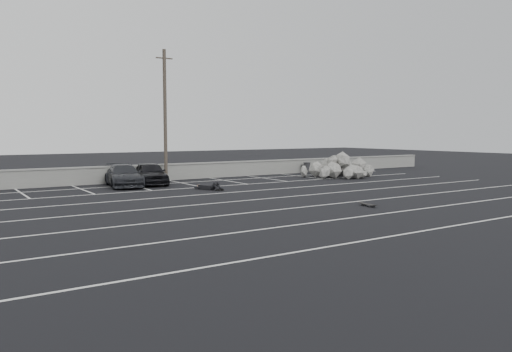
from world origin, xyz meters
TOP-DOWN VIEW (x-y plane):
  - ground at (0.00, 0.00)m, footprint 120.00×120.00m
  - seawall at (0.00, 14.00)m, footprint 50.00×0.45m
  - stall_lines at (-0.08, 4.41)m, footprint 36.00×20.05m
  - car_left at (-0.94, 12.00)m, footprint 2.17×4.12m
  - car_right at (-2.59, 11.83)m, footprint 2.43×4.55m
  - utility_pole at (0.57, 13.20)m, footprint 1.09×0.22m
  - trash_bin at (12.05, 13.34)m, footprint 0.68×0.68m
  - riprap_pile at (12.13, 9.90)m, footprint 5.45×4.32m
  - person at (0.62, 8.00)m, footprint 2.22×2.86m
  - skateboard at (3.38, -1.34)m, footprint 0.28×0.84m

SIDE VIEW (x-z plane):
  - ground at x=0.00m, z-range 0.00..0.00m
  - stall_lines at x=-0.08m, z-range 0.00..0.01m
  - skateboard at x=3.38m, z-range 0.03..0.13m
  - person at x=0.62m, z-range 0.00..0.47m
  - trash_bin at x=12.05m, z-range 0.01..0.83m
  - riprap_pile at x=12.13m, z-range -0.16..1.20m
  - seawall at x=0.00m, z-range 0.02..1.08m
  - car_right at x=-2.59m, z-range 0.00..1.25m
  - car_left at x=-0.94m, z-range 0.00..1.34m
  - utility_pole at x=0.57m, z-range 0.05..8.24m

